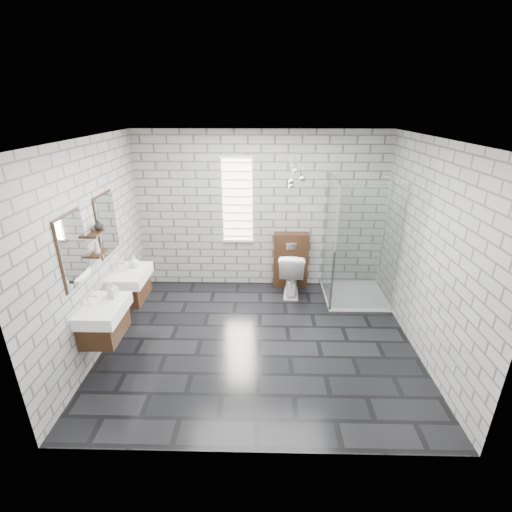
{
  "coord_description": "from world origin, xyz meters",
  "views": [
    {
      "loc": [
        0.05,
        -4.33,
        3.08
      ],
      "look_at": [
        -0.05,
        0.35,
        1.13
      ],
      "focal_mm": 26.0,
      "sensor_mm": 36.0,
      "label": 1
    }
  ],
  "objects_px": {
    "vanity_right": "(128,277)",
    "cistern_panel": "(291,260)",
    "shower_enclosure": "(352,273)",
    "toilet": "(291,272)",
    "vanity_left": "(100,311)"
  },
  "relations": [
    {
      "from": "vanity_right",
      "to": "cistern_panel",
      "type": "distance_m",
      "value": 2.76
    },
    {
      "from": "shower_enclosure",
      "to": "toilet",
      "type": "xyz_separation_m",
      "value": [
        -0.97,
        0.26,
        -0.12
      ]
    },
    {
      "from": "cistern_panel",
      "to": "toilet",
      "type": "xyz_separation_m",
      "value": [
        0.0,
        -0.26,
        -0.12
      ]
    },
    {
      "from": "cistern_panel",
      "to": "shower_enclosure",
      "type": "xyz_separation_m",
      "value": [
        0.97,
        -0.52,
        0.0
      ]
    },
    {
      "from": "vanity_left",
      "to": "cistern_panel",
      "type": "xyz_separation_m",
      "value": [
        2.44,
        2.22,
        -0.26
      ]
    },
    {
      "from": "shower_enclosure",
      "to": "vanity_right",
      "type": "bearing_deg",
      "value": -167.58
    },
    {
      "from": "vanity_left",
      "to": "vanity_right",
      "type": "bearing_deg",
      "value": 90.0
    },
    {
      "from": "vanity_left",
      "to": "shower_enclosure",
      "type": "distance_m",
      "value": 3.82
    },
    {
      "from": "shower_enclosure",
      "to": "toilet",
      "type": "relative_size",
      "value": 2.65
    },
    {
      "from": "cistern_panel",
      "to": "vanity_right",
      "type": "bearing_deg",
      "value": -152.52
    },
    {
      "from": "vanity_left",
      "to": "cistern_panel",
      "type": "distance_m",
      "value": 3.31
    },
    {
      "from": "shower_enclosure",
      "to": "toilet",
      "type": "distance_m",
      "value": 1.01
    },
    {
      "from": "vanity_right",
      "to": "cistern_panel",
      "type": "xyz_separation_m",
      "value": [
        2.44,
        1.27,
        -0.26
      ]
    },
    {
      "from": "vanity_left",
      "to": "shower_enclosure",
      "type": "relative_size",
      "value": 0.77
    },
    {
      "from": "vanity_right",
      "to": "toilet",
      "type": "distance_m",
      "value": 2.66
    }
  ]
}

